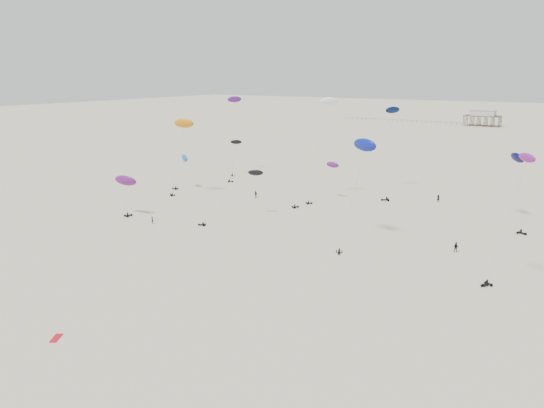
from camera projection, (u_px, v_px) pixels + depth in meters
The scene contains 20 objects.
ground_plane at pixel (430, 161), 197.22m from camera, with size 900.00×900.00×0.00m, color beige.
pavilion_main at pixel (483, 119), 325.09m from camera, with size 21.00×13.00×9.80m.
pier_fence at pixel (400, 121), 352.49m from camera, with size 80.20×0.20×1.50m.
rig_0 at pixel (323, 175), 133.87m from camera, with size 6.10×15.88×16.03m.
rig_1 at pixel (242, 186), 117.86m from camera, with size 7.79×15.66×16.72m.
rig_2 at pixel (511, 207), 79.31m from camera, with size 6.01×6.68×20.51m.
rig_3 at pixel (235, 152), 165.89m from camera, with size 8.90×14.13×15.87m.
rig_4 at pixel (363, 153), 100.70m from camera, with size 6.00×14.24×20.92m.
rig_6 at pixel (234, 109), 171.21m from camera, with size 7.86×11.78×25.03m.
rig_7 at pixel (183, 163), 148.40m from camera, with size 4.77×5.64×9.74m.
rig_8 at pixel (391, 131), 142.37m from camera, with size 7.95×18.44×25.65m.
rig_10 at pixel (518, 168), 115.36m from camera, with size 7.47×16.67×17.99m.
rig_11 at pixel (126, 184), 120.18m from camera, with size 6.31×3.60×9.61m.
rig_12 at pixel (326, 115), 134.95m from camera, with size 4.74×13.74×26.50m.
rig_13 at pixel (183, 129), 139.07m from camera, with size 5.88×6.46×20.31m.
spectator_0 at pixel (153, 224), 114.98m from camera, with size 0.69×0.47×1.89m, color black.
spectator_1 at pixel (456, 252), 96.76m from camera, with size 1.05×0.61×2.15m, color black.
spectator_2 at pixel (256, 197), 139.09m from camera, with size 1.26×0.68×2.13m, color black.
spectator_3 at pixel (438, 202), 134.39m from camera, with size 0.83×0.57×2.29m, color black.
grounded_kite_a at pixel (56, 338), 65.31m from camera, with size 2.20×0.90×0.08m, color red.
Camera 1 is at (52.67, 2.92, 31.83)m, focal length 35.00 mm.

